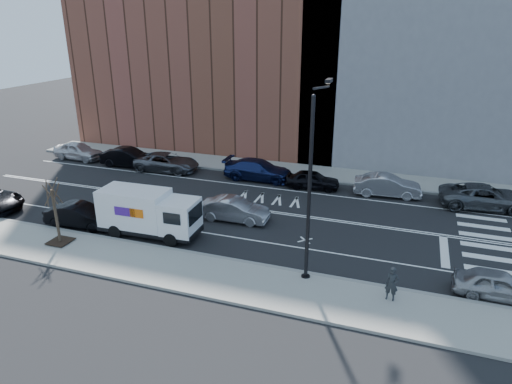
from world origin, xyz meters
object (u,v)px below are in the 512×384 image
Objects in this scene: fedex_van at (148,212)px; near_parked_front at (499,285)px; far_parked_a at (78,151)px; driving_sedan at (234,210)px; far_parked_b at (129,157)px; pedestrian at (392,284)px.

fedex_van is 18.58m from near_parked_front.
driving_sedan is at bearing -109.78° from far_parked_a.
driving_sedan is at bearing -122.90° from far_parked_b.
pedestrian is at bearing -123.07° from driving_sedan.
near_parked_front is (32.91, -11.86, -0.12)m from far_parked_a.
pedestrian is (13.95, -2.45, -0.48)m from fedex_van.
far_parked_b is at bearing 57.68° from driving_sedan.
far_parked_b is at bearing 126.76° from fedex_van.
far_parked_b is at bearing 67.85° from near_parked_front.
near_parked_front is at bearing -107.47° from driving_sedan.
far_parked_b is 3.00× the size of pedestrian.
far_parked_a is (-14.35, 11.39, -0.65)m from fedex_van.
fedex_van is 18.33m from far_parked_a.
near_parked_front is at bearing -106.52° from far_parked_a.
near_parked_front is at bearing -3.25° from fedex_van.
far_parked_b is at bearing -89.85° from far_parked_a.
pedestrian is (28.30, -13.84, 0.16)m from far_parked_a.
far_parked_b is 26.50m from pedestrian.
fedex_van is 5.39m from driving_sedan.
fedex_van is 14.17m from pedestrian.
fedex_van is at bearing -143.98° from far_parked_b.
pedestrian reaches higher than far_parked_a.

